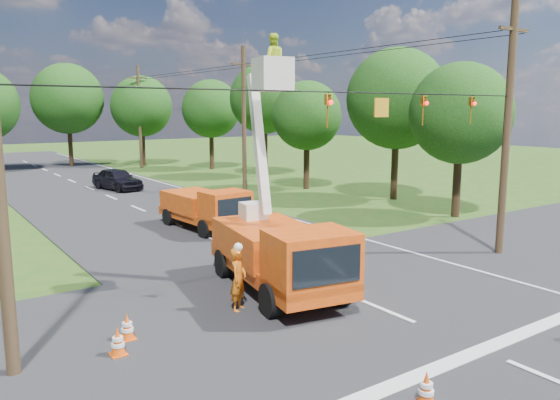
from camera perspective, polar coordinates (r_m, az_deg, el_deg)
ground at (r=33.07m, az=-14.60°, el=-0.92°), size 140.00×140.00×0.00m
road_main at (r=33.07m, az=-14.60°, el=-0.92°), size 12.00×100.00×0.06m
road_cross at (r=17.76m, az=6.28°, el=-9.64°), size 56.00×10.00×0.07m
stop_bar at (r=14.54m, az=20.29°, el=-14.66°), size 9.00×0.45×0.02m
edge_line at (r=35.34m, az=-6.06°, el=-0.01°), size 0.12×90.00×0.02m
bucket_truck at (r=17.30m, az=-0.06°, el=-4.28°), size 3.49×6.80×8.09m
second_truck at (r=26.65m, az=-7.77°, el=-0.79°), size 2.53×5.73×2.10m
ground_worker at (r=15.97m, az=-4.36°, el=-8.28°), size 0.82×0.78×1.88m
distant_car at (r=41.28m, az=-16.64°, el=2.12°), size 2.82×4.94×1.59m
traffic_cone_0 at (r=11.75m, az=15.02°, el=-18.48°), size 0.38×0.38×0.71m
traffic_cone_2 at (r=22.21m, az=2.33°, el=-4.71°), size 0.38×0.38×0.71m
traffic_cone_3 at (r=25.77m, az=-1.45°, el=-2.71°), size 0.38×0.38×0.71m
traffic_cone_4 at (r=14.68m, az=-15.68°, el=-12.65°), size 0.38×0.38×0.71m
traffic_cone_5 at (r=13.89m, az=-16.59°, el=-14.02°), size 0.38×0.38×0.71m
traffic_cone_7 at (r=32.54m, az=-4.32°, el=-0.17°), size 0.38×0.38×0.71m
pole_right_near at (r=23.30m, az=22.65°, el=7.05°), size 1.80×0.30×10.00m
pole_right_mid at (r=38.05m, az=-3.79°, el=8.42°), size 1.80×0.30×10.00m
pole_right_far at (r=56.15m, az=-14.47°, el=8.49°), size 1.80×0.30×10.00m
signal_span at (r=18.33m, az=11.97°, el=9.52°), size 18.00×0.29×1.07m
tree_right_a at (r=30.83m, az=18.35°, el=8.57°), size 5.40×5.40×8.28m
tree_right_b at (r=35.87m, az=12.13°, el=10.29°), size 6.40×6.40×9.65m
tree_right_c at (r=39.86m, az=2.83°, el=8.77°), size 5.00×5.00×7.83m
tree_right_d at (r=47.33m, az=-1.59°, el=10.55°), size 6.00×6.00×9.70m
tree_right_e at (r=53.72m, az=-7.23°, el=9.43°), size 5.60×5.60×8.63m
tree_far_b at (r=59.32m, az=-21.31°, el=9.83°), size 7.00×7.00×10.32m
tree_far_c at (r=58.37m, az=-14.27°, el=9.46°), size 6.20×6.20×9.18m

